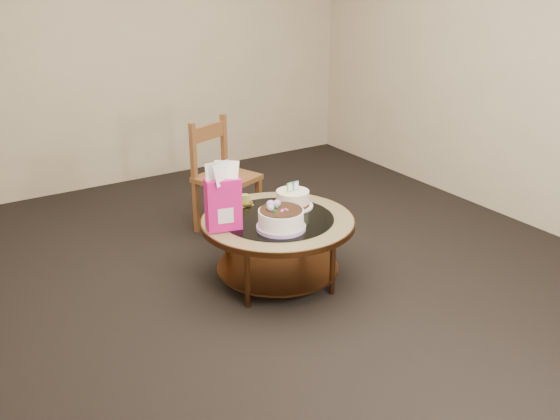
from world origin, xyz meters
TOP-DOWN VIEW (x-y plane):
  - ground at (0.00, 0.00)m, footprint 5.00×5.00m
  - room_walls at (0.00, 0.00)m, footprint 4.52×5.02m
  - coffee_table at (0.00, -0.00)m, footprint 1.02×1.02m
  - decorated_cake at (-0.08, -0.16)m, footprint 0.31×0.31m
  - cream_cake at (0.19, 0.11)m, footprint 0.28×0.28m
  - gift_bag at (-0.37, 0.04)m, footprint 0.24×0.19m
  - pillar_candle at (-0.07, 0.32)m, footprint 0.11×0.11m
  - dining_chair at (0.09, 0.96)m, footprint 0.53×0.53m

SIDE VIEW (x-z plane):
  - ground at x=0.00m, z-range 0.00..0.00m
  - coffee_table at x=0.00m, z-range 0.15..0.61m
  - dining_chair at x=0.09m, z-range 0.01..0.90m
  - pillar_candle at x=-0.07m, z-range 0.44..0.53m
  - cream_cake at x=0.19m, z-range 0.42..0.60m
  - decorated_cake at x=-0.08m, z-range 0.43..0.61m
  - gift_bag at x=-0.37m, z-range 0.46..0.89m
  - room_walls at x=0.00m, z-range 0.24..2.85m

